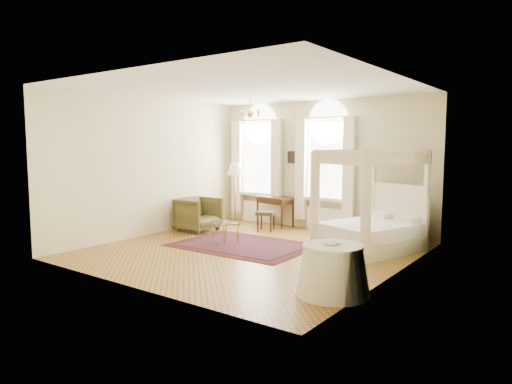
# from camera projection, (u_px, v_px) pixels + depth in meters

# --- Properties ---
(ground) EXTENTS (6.00, 6.00, 0.00)m
(ground) POSITION_uv_depth(u_px,v_px,m) (250.00, 251.00, 9.42)
(ground) COLOR olive
(ground) RESTS_ON ground
(room_walls) EXTENTS (6.00, 6.00, 6.00)m
(room_walls) POSITION_uv_depth(u_px,v_px,m) (250.00, 155.00, 9.21)
(room_walls) COLOR beige
(room_walls) RESTS_ON ground
(window_left) EXTENTS (1.62, 0.27, 3.29)m
(window_left) POSITION_uv_depth(u_px,v_px,m) (258.00, 170.00, 12.69)
(window_left) COLOR white
(window_left) RESTS_ON room_walls
(window_right) EXTENTS (1.62, 0.27, 3.29)m
(window_right) POSITION_uv_depth(u_px,v_px,m) (325.00, 172.00, 11.45)
(window_right) COLOR white
(window_right) RESTS_ON room_walls
(chandelier) EXTENTS (0.51, 0.45, 0.50)m
(chandelier) POSITION_uv_depth(u_px,v_px,m) (250.00, 113.00, 10.61)
(chandelier) COLOR #B07F3A
(chandelier) RESTS_ON room_walls
(wall_pictures) EXTENTS (2.54, 0.03, 0.39)m
(wall_pictures) POSITION_uv_depth(u_px,v_px,m) (323.00, 156.00, 11.55)
(wall_pictures) COLOR black
(wall_pictures) RESTS_ON room_walls
(canopy_bed) EXTENTS (2.10, 2.32, 2.08)m
(canopy_bed) POSITION_uv_depth(u_px,v_px,m) (369.00, 228.00, 9.43)
(canopy_bed) COLOR beige
(canopy_bed) RESTS_ON ground
(nightstand) EXTENTS (0.55, 0.52, 0.63)m
(nightstand) POSITION_uv_depth(u_px,v_px,m) (415.00, 229.00, 10.07)
(nightstand) COLOR #3C2510
(nightstand) RESTS_ON ground
(nightstand_lamp) EXTENTS (0.31, 0.31, 0.46)m
(nightstand_lamp) POSITION_uv_depth(u_px,v_px,m) (421.00, 202.00, 9.99)
(nightstand_lamp) COLOR #B07F3A
(nightstand_lamp) RESTS_ON nightstand
(writing_desk) EXTENTS (1.14, 0.74, 0.79)m
(writing_desk) POSITION_uv_depth(u_px,v_px,m) (275.00, 201.00, 12.22)
(writing_desk) COLOR #3C2510
(writing_desk) RESTS_ON ground
(laptop) EXTENTS (0.39, 0.28, 0.03)m
(laptop) POSITION_uv_depth(u_px,v_px,m) (265.00, 196.00, 12.24)
(laptop) COLOR black
(laptop) RESTS_ON writing_desk
(stool) EXTENTS (0.57, 0.57, 0.50)m
(stool) POSITION_uv_depth(u_px,v_px,m) (266.00, 214.00, 11.54)
(stool) COLOR #44361D
(stool) RESTS_ON ground
(armchair) EXTENTS (0.95, 0.92, 0.85)m
(armchair) POSITION_uv_depth(u_px,v_px,m) (198.00, 214.00, 11.55)
(armchair) COLOR #49431F
(armchair) RESTS_ON ground
(coffee_table) EXTENTS (0.75, 0.64, 0.43)m
(coffee_table) POSITION_uv_depth(u_px,v_px,m) (225.00, 224.00, 10.34)
(coffee_table) COLOR white
(coffee_table) RESTS_ON ground
(floor_lamp) EXTENTS (0.43, 0.43, 1.69)m
(floor_lamp) POSITION_uv_depth(u_px,v_px,m) (235.00, 172.00, 12.32)
(floor_lamp) COLOR #B07F3A
(floor_lamp) RESTS_ON ground
(oriental_rug) EXTENTS (2.97, 2.17, 0.01)m
(oriental_rug) POSITION_uv_depth(u_px,v_px,m) (243.00, 245.00, 9.91)
(oriental_rug) COLOR #431410
(oriental_rug) RESTS_ON ground
(side_table) EXTENTS (1.09, 1.09, 0.74)m
(side_table) POSITION_uv_depth(u_px,v_px,m) (333.00, 270.00, 6.65)
(side_table) COLOR white
(side_table) RESTS_ON ground
(book) EXTENTS (0.20, 0.25, 0.02)m
(book) POSITION_uv_depth(u_px,v_px,m) (327.00, 243.00, 6.69)
(book) COLOR black
(book) RESTS_ON side_table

